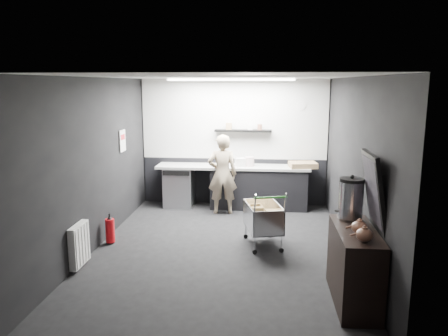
{
  "coord_description": "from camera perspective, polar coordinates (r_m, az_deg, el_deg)",
  "views": [
    {
      "loc": [
        0.66,
        -6.55,
        2.61
      ],
      "look_at": [
        0.01,
        0.4,
        1.25
      ],
      "focal_mm": 35.0,
      "sensor_mm": 36.0,
      "label": 1
    }
  ],
  "objects": [
    {
      "name": "floor",
      "position": [
        7.08,
        -0.35,
        -10.57
      ],
      "size": [
        5.5,
        5.5,
        0.0
      ],
      "primitive_type": "plane",
      "color": "black",
      "rests_on": "ground"
    },
    {
      "name": "ceiling",
      "position": [
        6.58,
        -0.38,
        11.84
      ],
      "size": [
        5.5,
        5.5,
        0.0
      ],
      "primitive_type": "plane",
      "rotation": [
        3.14,
        0.0,
        0.0
      ],
      "color": "silver",
      "rests_on": "wall_back"
    },
    {
      "name": "wall_back",
      "position": [
        9.41,
        1.31,
        3.37
      ],
      "size": [
        5.5,
        0.0,
        5.5
      ],
      "primitive_type": "plane",
      "rotation": [
        1.57,
        0.0,
        0.0
      ],
      "color": "black",
      "rests_on": "floor"
    },
    {
      "name": "wall_front",
      "position": [
        4.06,
        -4.28,
        -7.08
      ],
      "size": [
        5.5,
        0.0,
        5.5
      ],
      "primitive_type": "plane",
      "rotation": [
        -1.57,
        0.0,
        0.0
      ],
      "color": "black",
      "rests_on": "floor"
    },
    {
      "name": "wall_left",
      "position": [
        7.18,
        -16.46,
        0.5
      ],
      "size": [
        0.0,
        5.5,
        5.5
      ],
      "primitive_type": "plane",
      "rotation": [
        1.57,
        0.0,
        1.57
      ],
      "color": "black",
      "rests_on": "floor"
    },
    {
      "name": "wall_right",
      "position": [
        6.8,
        16.64,
        -0.08
      ],
      "size": [
        0.0,
        5.5,
        5.5
      ],
      "primitive_type": "plane",
      "rotation": [
        1.57,
        0.0,
        -1.57
      ],
      "color": "black",
      "rests_on": "floor"
    },
    {
      "name": "kitchen_wall_panel",
      "position": [
        9.33,
        1.31,
        6.39
      ],
      "size": [
        3.95,
        0.02,
        1.7
      ],
      "primitive_type": "cube",
      "color": "beige",
      "rests_on": "wall_back"
    },
    {
      "name": "dado_panel",
      "position": [
        9.54,
        1.28,
        -1.71
      ],
      "size": [
        3.95,
        0.02,
        1.0
      ],
      "primitive_type": "cube",
      "color": "black",
      "rests_on": "wall_back"
    },
    {
      "name": "floating_shelf",
      "position": [
        9.23,
        2.5,
        4.9
      ],
      "size": [
        1.2,
        0.22,
        0.04
      ],
      "primitive_type": "cube",
      "color": "black",
      "rests_on": "wall_back"
    },
    {
      "name": "wall_clock",
      "position": [
        9.31,
        10.03,
        8.07
      ],
      "size": [
        0.2,
        0.03,
        0.2
      ],
      "primitive_type": "cylinder",
      "rotation": [
        1.57,
        0.0,
        0.0
      ],
      "color": "silver",
      "rests_on": "wall_back"
    },
    {
      "name": "poster",
      "position": [
        8.35,
        -13.13,
        3.48
      ],
      "size": [
        0.02,
        0.3,
        0.4
      ],
      "primitive_type": "cube",
      "color": "silver",
      "rests_on": "wall_left"
    },
    {
      "name": "poster_red_band",
      "position": [
        8.34,
        -13.11,
        3.96
      ],
      "size": [
        0.02,
        0.22,
        0.1
      ],
      "primitive_type": "cube",
      "color": "red",
      "rests_on": "poster"
    },
    {
      "name": "radiator",
      "position": [
        6.62,
        -18.39,
        -9.5
      ],
      "size": [
        0.1,
        0.5,
        0.6
      ],
      "primitive_type": "cube",
      "color": "silver",
      "rests_on": "wall_left"
    },
    {
      "name": "ceiling_strip",
      "position": [
        8.43,
        0.9,
        11.47
      ],
      "size": [
        2.4,
        0.2,
        0.04
      ],
      "primitive_type": "cube",
      "color": "white",
      "rests_on": "ceiling"
    },
    {
      "name": "prep_counter",
      "position": [
        9.24,
        1.98,
        -2.41
      ],
      "size": [
        3.2,
        0.61,
        0.9
      ],
      "color": "black",
      "rests_on": "floor"
    },
    {
      "name": "person",
      "position": [
        8.75,
        -0.21,
        -0.83
      ],
      "size": [
        0.63,
        0.46,
        1.61
      ],
      "primitive_type": "imported",
      "rotation": [
        0.0,
        0.0,
        3.27
      ],
      "color": "beige",
      "rests_on": "floor"
    },
    {
      "name": "shopping_cart",
      "position": [
        7.13,
        5.1,
        -6.66
      ],
      "size": [
        0.7,
        0.97,
        0.94
      ],
      "color": "silver",
      "rests_on": "floor"
    },
    {
      "name": "sideboard",
      "position": [
        5.55,
        16.75,
        -10.88
      ],
      "size": [
        0.52,
        1.22,
        1.83
      ],
      "color": "black",
      "rests_on": "floor"
    },
    {
      "name": "fire_extinguisher",
      "position": [
        7.48,
        -14.66,
        -7.8
      ],
      "size": [
        0.15,
        0.15,
        0.49
      ],
      "color": "red",
      "rests_on": "floor"
    },
    {
      "name": "cardboard_box",
      "position": [
        9.11,
        10.26,
        0.41
      ],
      "size": [
        0.6,
        0.49,
        0.11
      ],
      "primitive_type": "cube",
      "rotation": [
        0.0,
        0.0,
        0.14
      ],
      "color": "#90724C",
      "rests_on": "prep_counter"
    },
    {
      "name": "pink_tub",
      "position": [
        9.12,
        3.35,
        0.86
      ],
      "size": [
        0.19,
        0.19,
        0.19
      ],
      "primitive_type": "cylinder",
      "color": "beige",
      "rests_on": "prep_counter"
    },
    {
      "name": "white_container",
      "position": [
        9.08,
        2.13,
        0.75
      ],
      "size": [
        0.24,
        0.22,
        0.17
      ],
      "primitive_type": "cube",
      "rotation": [
        0.0,
        0.0,
        0.42
      ],
      "color": "silver",
      "rests_on": "prep_counter"
    }
  ]
}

